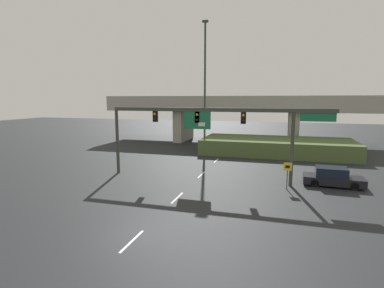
{
  "coord_description": "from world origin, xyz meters",
  "views": [
    {
      "loc": [
        6.65,
        -13.32,
        6.83
      ],
      "look_at": [
        0.0,
        9.4,
        3.28
      ],
      "focal_mm": 28.0,
      "sensor_mm": 36.0,
      "label": 1
    }
  ],
  "objects_px": {
    "speed_limit_sign": "(287,172)",
    "highway_light_pole_near": "(205,86)",
    "signal_gantry": "(210,121)",
    "parked_sedan_near_right": "(333,177)"
  },
  "relations": [
    {
      "from": "highway_light_pole_near",
      "to": "signal_gantry",
      "type": "bearing_deg",
      "value": -73.9
    },
    {
      "from": "signal_gantry",
      "to": "parked_sedan_near_right",
      "type": "height_order",
      "value": "signal_gantry"
    },
    {
      "from": "signal_gantry",
      "to": "parked_sedan_near_right",
      "type": "xyz_separation_m",
      "value": [
        9.76,
        0.93,
        -4.36
      ]
    },
    {
      "from": "parked_sedan_near_right",
      "to": "speed_limit_sign",
      "type": "bearing_deg",
      "value": -147.1
    },
    {
      "from": "highway_light_pole_near",
      "to": "parked_sedan_near_right",
      "type": "xyz_separation_m",
      "value": [
        13.21,
        -11.03,
        -7.76
      ]
    },
    {
      "from": "signal_gantry",
      "to": "speed_limit_sign",
      "type": "distance_m",
      "value": 7.34
    },
    {
      "from": "speed_limit_sign",
      "to": "parked_sedan_near_right",
      "type": "height_order",
      "value": "speed_limit_sign"
    },
    {
      "from": "speed_limit_sign",
      "to": "parked_sedan_near_right",
      "type": "relative_size",
      "value": 0.47
    },
    {
      "from": "speed_limit_sign",
      "to": "parked_sedan_near_right",
      "type": "bearing_deg",
      "value": 30.19
    },
    {
      "from": "speed_limit_sign",
      "to": "highway_light_pole_near",
      "type": "height_order",
      "value": "highway_light_pole_near"
    }
  ]
}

